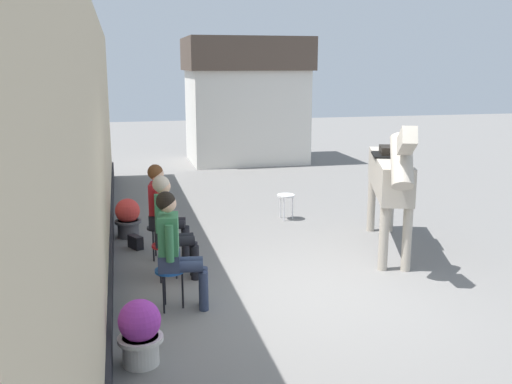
{
  "coord_description": "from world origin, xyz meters",
  "views": [
    {
      "loc": [
        -2.2,
        -6.41,
        2.77
      ],
      "look_at": [
        -0.4,
        1.2,
        1.05
      ],
      "focal_mm": 40.91,
      "sensor_mm": 36.0,
      "label": 1
    }
  ],
  "objects_px": {
    "seated_visitor_middle": "(169,222)",
    "seated_visitor_far": "(163,207)",
    "seated_visitor_near": "(175,244)",
    "flower_planter_farthest": "(128,217)",
    "spare_stool_white": "(286,198)",
    "flower_planter_nearest": "(140,331)",
    "saddled_horse_center": "(390,176)",
    "satchel_bag": "(136,242)"
  },
  "relations": [
    {
      "from": "saddled_horse_center",
      "to": "spare_stool_white",
      "type": "bearing_deg",
      "value": 114.65
    },
    {
      "from": "seated_visitor_middle",
      "to": "satchel_bag",
      "type": "height_order",
      "value": "seated_visitor_middle"
    },
    {
      "from": "seated_visitor_near",
      "to": "flower_planter_nearest",
      "type": "distance_m",
      "value": 1.37
    },
    {
      "from": "flower_planter_farthest",
      "to": "satchel_bag",
      "type": "xyz_separation_m",
      "value": [
        0.09,
        -0.65,
        -0.23
      ]
    },
    {
      "from": "flower_planter_nearest",
      "to": "spare_stool_white",
      "type": "relative_size",
      "value": 1.39
    },
    {
      "from": "flower_planter_farthest",
      "to": "seated_visitor_far",
      "type": "bearing_deg",
      "value": -68.69
    },
    {
      "from": "seated_visitor_near",
      "to": "flower_planter_farthest",
      "type": "height_order",
      "value": "seated_visitor_near"
    },
    {
      "from": "flower_planter_farthest",
      "to": "satchel_bag",
      "type": "distance_m",
      "value": 0.7
    },
    {
      "from": "seated_visitor_near",
      "to": "satchel_bag",
      "type": "relative_size",
      "value": 4.96
    },
    {
      "from": "seated_visitor_near",
      "to": "spare_stool_white",
      "type": "height_order",
      "value": "seated_visitor_near"
    },
    {
      "from": "flower_planter_nearest",
      "to": "satchel_bag",
      "type": "relative_size",
      "value": 2.29
    },
    {
      "from": "seated_visitor_middle",
      "to": "flower_planter_farthest",
      "type": "distance_m",
      "value": 2.2
    },
    {
      "from": "seated_visitor_near",
      "to": "seated_visitor_middle",
      "type": "xyz_separation_m",
      "value": [
        0.02,
        0.97,
        0.0
      ]
    },
    {
      "from": "seated_visitor_near",
      "to": "seated_visitor_middle",
      "type": "distance_m",
      "value": 0.97
    },
    {
      "from": "saddled_horse_center",
      "to": "seated_visitor_far",
      "type": "bearing_deg",
      "value": 172.7
    },
    {
      "from": "seated_visitor_middle",
      "to": "flower_planter_nearest",
      "type": "bearing_deg",
      "value": -102.28
    },
    {
      "from": "spare_stool_white",
      "to": "seated_visitor_far",
      "type": "bearing_deg",
      "value": -143.77
    },
    {
      "from": "saddled_horse_center",
      "to": "flower_planter_farthest",
      "type": "height_order",
      "value": "saddled_horse_center"
    },
    {
      "from": "satchel_bag",
      "to": "seated_visitor_near",
      "type": "bearing_deg",
      "value": 160.84
    },
    {
      "from": "seated_visitor_near",
      "to": "seated_visitor_far",
      "type": "relative_size",
      "value": 1.0
    },
    {
      "from": "seated_visitor_far",
      "to": "seated_visitor_near",
      "type": "bearing_deg",
      "value": -90.16
    },
    {
      "from": "seated_visitor_near",
      "to": "spare_stool_white",
      "type": "bearing_deg",
      "value": 56.52
    },
    {
      "from": "seated_visitor_far",
      "to": "satchel_bag",
      "type": "height_order",
      "value": "seated_visitor_far"
    },
    {
      "from": "seated_visitor_far",
      "to": "spare_stool_white",
      "type": "height_order",
      "value": "seated_visitor_far"
    },
    {
      "from": "saddled_horse_center",
      "to": "flower_planter_farthest",
      "type": "relative_size",
      "value": 4.49
    },
    {
      "from": "spare_stool_white",
      "to": "flower_planter_farthest",
      "type": "bearing_deg",
      "value": -170.41
    },
    {
      "from": "seated_visitor_near",
      "to": "flower_planter_nearest",
      "type": "xyz_separation_m",
      "value": [
        -0.45,
        -1.21,
        -0.44
      ]
    },
    {
      "from": "saddled_horse_center",
      "to": "spare_stool_white",
      "type": "distance_m",
      "value": 2.47
    },
    {
      "from": "flower_planter_farthest",
      "to": "spare_stool_white",
      "type": "xyz_separation_m",
      "value": [
        2.81,
        0.48,
        0.07
      ]
    },
    {
      "from": "seated_visitor_near",
      "to": "spare_stool_white",
      "type": "relative_size",
      "value": 3.02
    },
    {
      "from": "seated_visitor_far",
      "to": "seated_visitor_middle",
      "type": "bearing_deg",
      "value": -88.81
    },
    {
      "from": "seated_visitor_middle",
      "to": "spare_stool_white",
      "type": "relative_size",
      "value": 3.02
    },
    {
      "from": "flower_planter_farthest",
      "to": "flower_planter_nearest",
      "type": "bearing_deg",
      "value": -89.67
    },
    {
      "from": "seated_visitor_middle",
      "to": "seated_visitor_far",
      "type": "xyz_separation_m",
      "value": [
        -0.02,
        0.86,
        0.0
      ]
    },
    {
      "from": "seated_visitor_middle",
      "to": "seated_visitor_far",
      "type": "bearing_deg",
      "value": 91.19
    },
    {
      "from": "seated_visitor_middle",
      "to": "flower_planter_farthest",
      "type": "bearing_deg",
      "value": 103.41
    },
    {
      "from": "flower_planter_farthest",
      "to": "spare_stool_white",
      "type": "height_order",
      "value": "flower_planter_farthest"
    },
    {
      "from": "seated_visitor_far",
      "to": "flower_planter_nearest",
      "type": "xyz_separation_m",
      "value": [
        -0.46,
        -3.04,
        -0.44
      ]
    },
    {
      "from": "seated_visitor_middle",
      "to": "satchel_bag",
      "type": "bearing_deg",
      "value": 105.76
    },
    {
      "from": "flower_planter_farthest",
      "to": "seated_visitor_middle",
      "type": "bearing_deg",
      "value": -76.59
    },
    {
      "from": "seated_visitor_far",
      "to": "satchel_bag",
      "type": "relative_size",
      "value": 4.96
    },
    {
      "from": "seated_visitor_middle",
      "to": "satchel_bag",
      "type": "distance_m",
      "value": 1.64
    }
  ]
}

